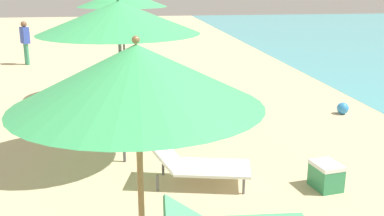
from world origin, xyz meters
name	(u,v)px	position (x,y,z in m)	size (l,w,h in m)	color
umbrella_second	(137,76)	(-0.04, 4.26, 2.23)	(1.92, 1.92, 2.53)	olive
umbrella_third	(119,17)	(-0.20, 8.05, 2.37)	(2.50, 2.50, 2.67)	#4C4C51
lounger_third_shoreside	(164,119)	(0.56, 9.32, 0.32)	(1.39, 0.92, 0.58)	#4CA572
lounger_third_inland	(199,164)	(0.88, 7.03, 0.32)	(1.52, 0.96, 0.66)	white
lounger_farthest_shoreside	(159,77)	(0.80, 13.43, 0.30)	(1.49, 0.87, 0.57)	#4CA572
lounger_farthest_inland	(167,97)	(0.81, 11.23, 0.26)	(1.33, 0.71, 0.51)	white
person_walking_near	(25,39)	(-3.61, 17.70, 0.92)	(0.38, 0.42, 1.54)	#3F9972
cooler_box	(326,176)	(2.68, 6.62, 0.20)	(0.42, 0.50, 0.39)	#338C59
beach_ball	(343,108)	(4.69, 10.16, 0.13)	(0.26, 0.26, 0.26)	#338CD8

